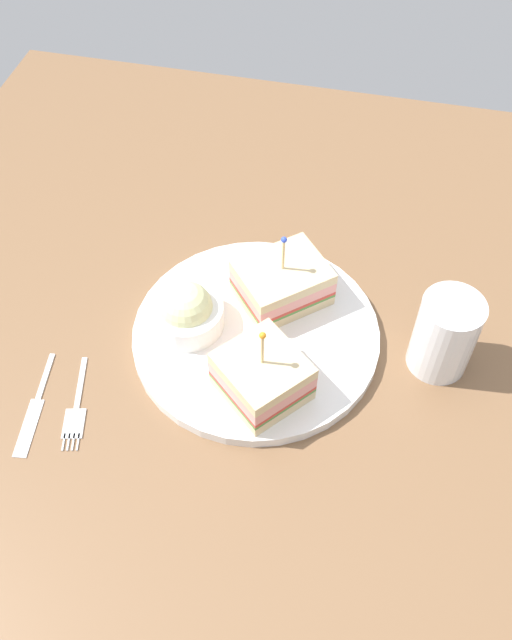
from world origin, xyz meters
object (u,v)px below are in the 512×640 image
(plate, at_px, (256,334))
(fork, at_px, (76,412))
(sandwich_half_front, at_px, (262,376))
(drink_glass, at_px, (444,337))
(knife, at_px, (34,409))
(coleslaw_bowl, at_px, (186,311))
(sandwich_half_back, at_px, (282,283))

(plate, height_order, fork, plate)
(sandwich_half_front, xyz_separation_m, drink_glass, (-0.09, 0.18, 0.01))
(drink_glass, distance_m, knife, 0.45)
(coleslaw_bowl, xyz_separation_m, fork, (0.13, -0.09, -0.04))
(drink_glass, bearing_deg, knife, -68.96)
(sandwich_half_front, relative_size, drink_glass, 1.16)
(drink_glass, bearing_deg, plate, -86.30)
(knife, bearing_deg, sandwich_half_back, 131.59)
(sandwich_half_front, relative_size, fork, 0.99)
(coleslaw_bowl, distance_m, fork, 0.16)
(sandwich_half_front, distance_m, drink_glass, 0.20)
(sandwich_half_back, bearing_deg, knife, -48.41)
(sandwich_half_front, height_order, coleslaw_bowl, sandwich_half_front)
(fork, bearing_deg, sandwich_half_front, 108.70)
(fork, height_order, knife, same)
(sandwich_half_front, height_order, sandwich_half_back, sandwich_half_front)
(sandwich_half_front, bearing_deg, plate, -162.70)
(drink_glass, distance_m, fork, 0.41)
(sandwich_half_front, xyz_separation_m, sandwich_half_back, (-0.13, -0.01, -0.00))
(plate, bearing_deg, fork, -49.74)
(plate, bearing_deg, sandwich_half_back, 162.07)
(sandwich_half_front, bearing_deg, coleslaw_bowl, -123.86)
(drink_glass, relative_size, fork, 0.85)
(sandwich_half_front, xyz_separation_m, coleslaw_bowl, (-0.07, -0.10, -0.00))
(fork, bearing_deg, coleslaw_bowl, 146.70)
(sandwich_half_back, xyz_separation_m, coleslaw_bowl, (0.06, -0.10, -0.00))
(coleslaw_bowl, distance_m, knife, 0.20)
(sandwich_half_back, bearing_deg, fork, -43.07)
(sandwich_half_front, height_order, fork, sandwich_half_front)
(plate, relative_size, drink_glass, 2.86)
(sandwich_half_back, height_order, drink_glass, sandwich_half_back)
(sandwich_half_front, bearing_deg, drink_glass, 116.29)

